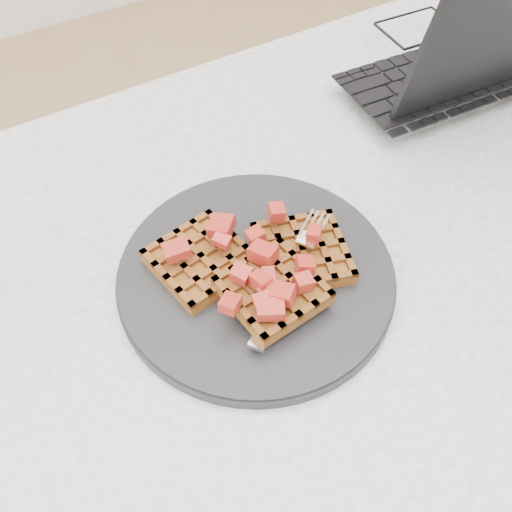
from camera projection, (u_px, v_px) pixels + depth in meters
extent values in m
plane|color=tan|center=(305.00, 470.00, 1.22)|extent=(4.00, 4.00, 0.00)
cube|color=silver|center=(349.00, 259.00, 0.64)|extent=(1.20, 0.80, 0.03)
cube|color=white|center=(432.00, 158.00, 1.29)|extent=(0.06, 0.06, 0.72)
cylinder|color=black|center=(256.00, 275.00, 0.60)|extent=(0.29, 0.29, 0.02)
imported|color=black|center=(444.00, 57.00, 0.83)|extent=(0.38, 0.26, 0.03)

